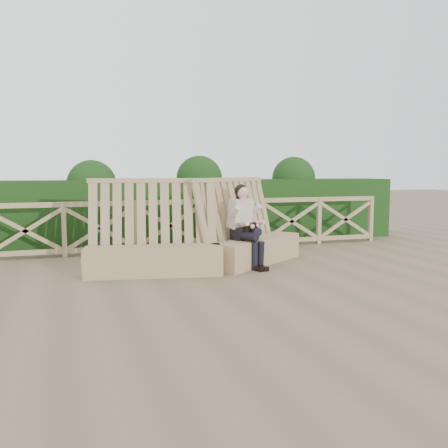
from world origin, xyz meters
name	(u,v)px	position (x,y,z in m)	size (l,w,h in m)	color
ground	(221,288)	(0.00, 0.00, 0.00)	(60.00, 60.00, 0.00)	brown
bench	(206,246)	(0.21, 1.48, 0.41)	(4.22, 1.94, 1.61)	#917A53
woman	(245,222)	(0.92, 1.44, 0.80)	(0.55, 0.93, 1.48)	black
guardrail	(170,226)	(0.00, 3.50, 0.55)	(10.10, 0.09, 1.10)	#897650
hedge	(159,212)	(0.00, 4.70, 0.75)	(12.00, 1.20, 1.50)	black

